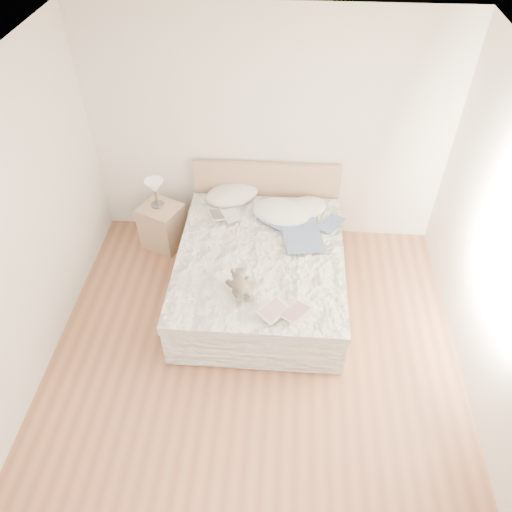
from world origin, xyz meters
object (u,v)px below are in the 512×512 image
Objects in this scene: bed at (261,268)px; teddy_bear at (240,290)px; photo_book at (224,216)px; table_lamp at (155,188)px; childrens_book at (285,311)px; nightstand at (163,226)px.

teddy_bear is (-0.16, -0.66, 0.34)m from bed.
teddy_bear is (0.29, -1.14, 0.02)m from photo_book.
photo_book is at bearing 86.56° from teddy_bear.
teddy_bear is at bearing -103.34° from bed.
bed reaches higher than table_lamp.
table_lamp is at bearing 174.60° from childrens_book.
photo_book is at bearing -15.45° from table_lamp.
childrens_book is at bearing -87.75° from photo_book.
bed reaches higher than nightstand.
nightstand is 0.53m from table_lamp.
photo_book is at bearing 132.74° from bed.
childrens_book is (0.27, -0.87, 0.32)m from bed.
table_lamp reaches higher than nightstand.
table_lamp is 0.86m from photo_book.
nightstand is 1.66× the size of photo_book.
table_lamp is at bearing 150.66° from bed.
table_lamp is 2.20m from childrens_book.
childrens_book is (1.49, -1.54, 0.35)m from nightstand.
bed is at bearing -28.58° from nightstand.
table_lamp is at bearing 111.19° from teddy_bear.
nightstand is at bearing 151.42° from bed.
bed reaches higher than childrens_book.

